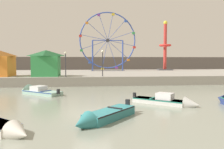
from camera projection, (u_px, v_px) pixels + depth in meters
ground_plane at (93, 113)px, 14.59m from camera, size 240.00×240.00×0.00m
quay_promenade at (89, 76)px, 40.65m from camera, size 110.00×22.87×1.24m
distant_town_skyline at (88, 64)px, 67.22m from camera, size 140.00×3.00×4.40m
motorboat_seafoam at (35, 91)px, 23.11m from camera, size 5.13×4.48×1.47m
motorboat_pale_grey at (170, 101)px, 17.31m from camera, size 4.72×4.22×1.26m
motorboat_white_red_stripe at (0, 127)px, 10.81m from camera, size 4.50×4.16×1.06m
motorboat_teal_painted at (102, 116)px, 12.55m from camera, size 4.03×4.36×1.15m
ferris_wheel_blue_frame at (108, 41)px, 46.45m from camera, size 11.73×1.20×12.11m
drop_tower_red_tower at (165, 49)px, 49.76m from camera, size 2.80×2.80×10.86m
carnival_booth_green_kiosk at (46, 63)px, 30.56m from camera, size 3.91×2.89×3.56m
promenade_lamp_near at (103, 59)px, 30.44m from camera, size 0.32×0.32×3.56m
promenade_lamp_far at (66, 60)px, 29.38m from camera, size 0.32×0.32×3.32m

